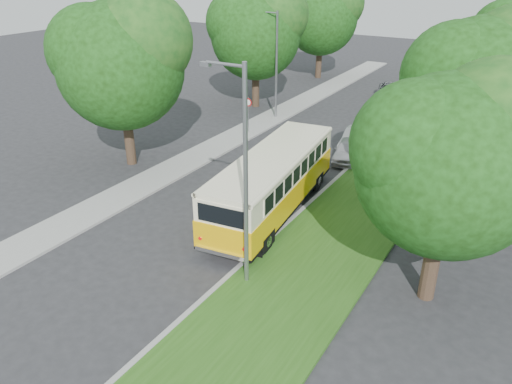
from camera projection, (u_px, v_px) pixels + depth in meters
The scene contains 13 objects.
ground at pixel (194, 225), 22.24m from camera, with size 120.00×120.00×0.00m, color #28282B.
curb at pixel (315, 199), 24.43m from camera, with size 0.20×70.00×0.15m, color gray.
grass_verge at pixel (361, 210), 23.35m from camera, with size 4.50×70.00×0.13m, color #275115.
sidewalk at pixel (180, 166), 28.31m from camera, with size 2.20×70.00×0.12m, color gray.
treeline at pixel (397, 40), 32.22m from camera, with size 24.27×41.91×9.46m.
lamppost_near at pixel (243, 173), 16.48m from camera, with size 1.71×0.16×8.00m.
lamppost_far at pixel (275, 61), 35.06m from camera, with size 1.71×0.16×7.50m.
warning_sign at pixel (248, 109), 32.88m from camera, with size 0.56×0.10×2.50m.
vintage_bus at pixel (273, 184), 22.63m from camera, with size 2.56×9.96×2.96m, color #FFBC08, non-canonical shape.
car_silver at pixel (348, 150), 29.01m from camera, with size 1.44×3.58×1.22m, color #B0B0B5.
car_white at pixel (356, 140), 30.58m from camera, with size 1.35×3.86×1.27m, color silver.
car_blue at pixel (389, 106), 37.34m from camera, with size 1.86×4.58×1.33m, color navy.
car_grey at pixel (391, 93), 40.65m from camera, with size 2.39×5.18×1.44m, color #515558.
Camera 1 is at (12.31, -15.32, 10.87)m, focal length 35.00 mm.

